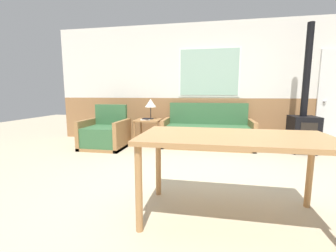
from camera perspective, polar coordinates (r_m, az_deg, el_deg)
ground_plane at (r=2.90m, az=7.78°, el=-15.01°), size 16.00×16.00×0.00m
wall_back at (r=5.29m, az=9.62°, el=10.57°), size 7.20×0.09×2.70m
couch at (r=4.90m, az=9.92°, el=-1.95°), size 1.89×0.80×0.93m
armchair at (r=4.90m, az=-15.68°, el=-2.19°), size 0.87×0.80×0.90m
side_table at (r=5.00m, az=-5.03°, el=0.60°), size 0.55×0.55×0.57m
table_lamp at (r=5.05m, az=-4.45°, el=5.70°), size 0.25×0.25×0.45m
book_stack at (r=4.90m, az=-5.64°, el=1.74°), size 0.22×0.18×0.04m
dining_table at (r=2.08m, az=16.48°, el=-4.55°), size 1.67×0.82×0.78m
wood_stove at (r=5.03m, az=31.17°, el=0.67°), size 0.46×0.52×2.43m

